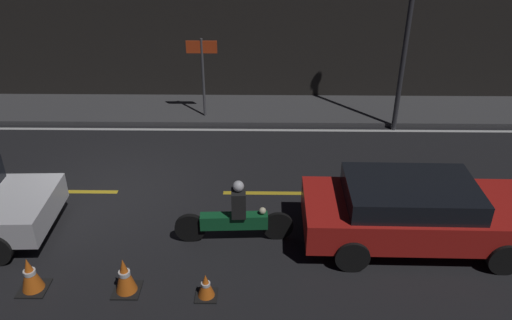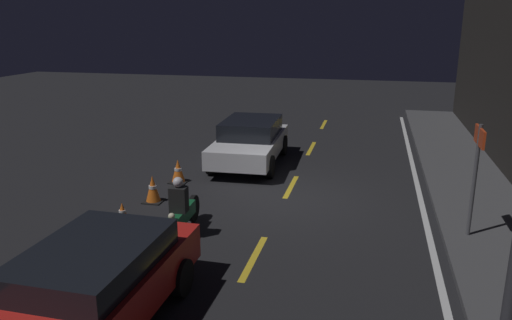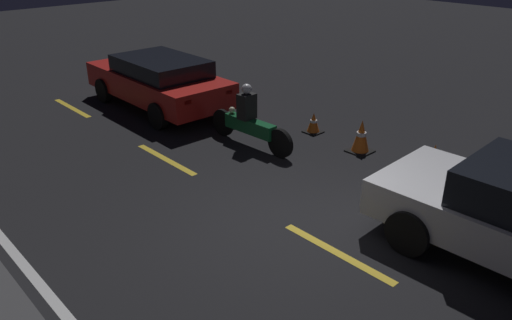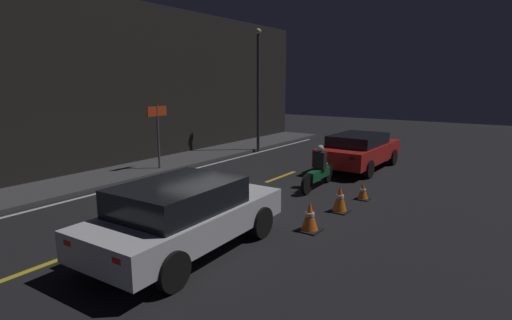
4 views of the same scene
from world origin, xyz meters
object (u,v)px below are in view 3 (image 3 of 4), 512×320
object	(u,v)px
traffic_cone_far	(314,123)
traffic_cone_near	(433,162)
motorcycle	(250,122)
traffic_cone_mid	(361,136)
taxi_red	(159,80)

from	to	relation	value
traffic_cone_far	traffic_cone_near	bearing A→B (deg)	177.50
motorcycle	traffic_cone_near	world-z (taller)	motorcycle
traffic_cone_mid	traffic_cone_near	bearing A→B (deg)	179.25
motorcycle	traffic_cone_mid	world-z (taller)	motorcycle
traffic_cone_mid	traffic_cone_far	bearing A→B (deg)	-4.54
taxi_red	traffic_cone_mid	bearing A→B (deg)	-163.71
traffic_cone_near	traffic_cone_mid	world-z (taller)	traffic_cone_mid
motorcycle	taxi_red	bearing A→B (deg)	-2.97
taxi_red	traffic_cone_near	xyz separation A→B (m)	(-7.11, -1.48, -0.41)
taxi_red	traffic_cone_near	world-z (taller)	taxi_red
traffic_cone_near	traffic_cone_mid	distance (m)	1.68
motorcycle	traffic_cone_mid	bearing A→B (deg)	-143.53
taxi_red	traffic_cone_near	distance (m)	7.27
taxi_red	motorcycle	xyz separation A→B (m)	(-3.59, 0.01, -0.19)
traffic_cone_mid	traffic_cone_far	xyz separation A→B (m)	(1.43, -0.11, -0.11)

